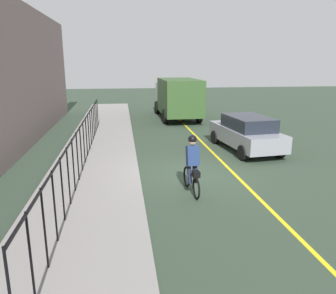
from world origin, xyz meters
TOP-DOWN VIEW (x-y plane):
  - ground_plane at (0.00, 0.00)m, footprint 80.00×80.00m
  - lane_line_centre at (0.00, -1.60)m, footprint 36.00×0.12m
  - sidewalk at (0.00, 3.40)m, footprint 40.00×3.20m
  - iron_fence at (1.00, 3.80)m, footprint 16.60×0.04m
  - cyclist_lead at (-1.74, 0.29)m, footprint 1.71×0.39m
  - patrol_sedan at (2.95, -3.18)m, footprint 4.57×2.31m
  - box_truck_background at (12.00, -1.52)m, footprint 6.75×2.64m

SIDE VIEW (x-z plane):
  - ground_plane at x=0.00m, z-range 0.00..0.00m
  - lane_line_centre at x=0.00m, z-range 0.00..0.01m
  - sidewalk at x=0.00m, z-range 0.00..0.15m
  - patrol_sedan at x=2.95m, z-range 0.03..1.61m
  - cyclist_lead at x=-1.74m, z-range 0.00..1.82m
  - iron_fence at x=1.00m, z-range 0.42..2.02m
  - box_truck_background at x=12.00m, z-range 0.16..2.94m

